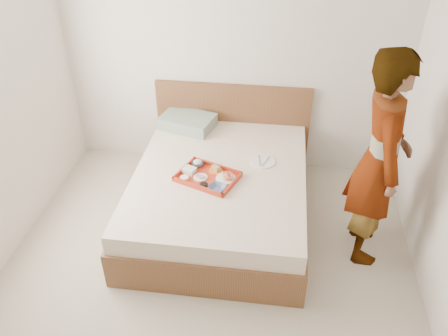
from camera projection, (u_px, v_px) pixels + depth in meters
name	position (u px, v px, depth m)	size (l,w,h in m)	color
ground	(202.00, 298.00, 3.66)	(3.50, 4.00, 0.01)	#BAAE9D
wall_back	(233.00, 51.00, 4.54)	(3.50, 0.01, 2.60)	silver
bed	(220.00, 195.00, 4.32)	(1.65, 2.00, 0.53)	brown
headboard	(233.00, 125.00, 4.98)	(1.65, 0.06, 0.95)	brown
pillow	(188.00, 122.00, 4.80)	(0.54, 0.36, 0.13)	#93A194
tray	(208.00, 176.00, 4.07)	(0.51, 0.37, 0.05)	red
prawn_plate	(226.00, 178.00, 4.05)	(0.18, 0.18, 0.01)	white
navy_bowl_big	(217.00, 188.00, 3.92)	(0.15, 0.15, 0.04)	#151A4C
sauce_dish	(204.00, 185.00, 3.95)	(0.07, 0.07, 0.03)	black
meat_plate	(200.00, 177.00, 4.07)	(0.13, 0.13, 0.01)	white
bread_plate	(216.00, 171.00, 4.15)	(0.13, 0.13, 0.01)	orange
salad_bowl	(198.00, 164.00, 4.22)	(0.11, 0.11, 0.04)	#151A4C
plastic_tub	(189.00, 170.00, 4.13)	(0.11, 0.09, 0.05)	silver
cheese_round	(184.00, 178.00, 4.04)	(0.07, 0.07, 0.03)	white
dinner_plate	(263.00, 162.00, 4.29)	(0.23, 0.23, 0.01)	white
person	(380.00, 161.00, 3.60)	(0.68, 0.45, 1.86)	white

